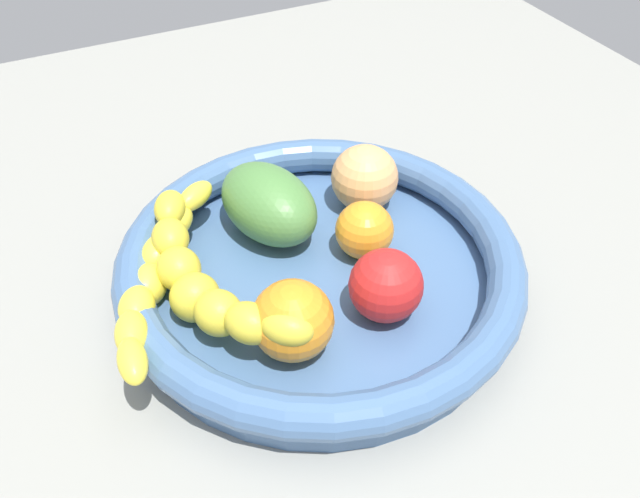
% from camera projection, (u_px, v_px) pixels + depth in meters
% --- Properties ---
extents(kitchen_counter, '(1.20, 1.20, 0.03)m').
position_uv_depth(kitchen_counter, '(320.00, 300.00, 0.62)').
color(kitchen_counter, gray).
rests_on(kitchen_counter, ground).
extents(fruit_bowl, '(0.36, 0.36, 0.05)m').
position_uv_depth(fruit_bowl, '(320.00, 267.00, 0.59)').
color(fruit_bowl, '#456795').
rests_on(fruit_bowl, kitchen_counter).
extents(banana_draped_left, '(0.22, 0.10, 0.06)m').
position_uv_depth(banana_draped_left, '(204.00, 284.00, 0.54)').
color(banana_draped_left, yellow).
rests_on(banana_draped_left, fruit_bowl).
extents(banana_draped_right, '(0.21, 0.14, 0.05)m').
position_uv_depth(banana_draped_right, '(154.00, 277.00, 0.56)').
color(banana_draped_right, yellow).
rests_on(banana_draped_right, fruit_bowl).
extents(orange_front, '(0.07, 0.07, 0.07)m').
position_uv_depth(orange_front, '(293.00, 320.00, 0.51)').
color(orange_front, orange).
rests_on(orange_front, fruit_bowl).
extents(orange_mid_left, '(0.05, 0.05, 0.05)m').
position_uv_depth(orange_mid_left, '(364.00, 230.00, 0.60)').
color(orange_mid_left, orange).
rests_on(orange_mid_left, fruit_bowl).
extents(tomato_red, '(0.06, 0.06, 0.06)m').
position_uv_depth(tomato_red, '(386.00, 286.00, 0.54)').
color(tomato_red, red).
rests_on(tomato_red, fruit_bowl).
extents(peach_blush, '(0.07, 0.07, 0.07)m').
position_uv_depth(peach_blush, '(365.00, 178.00, 0.65)').
color(peach_blush, '#EFA767').
rests_on(peach_blush, fruit_bowl).
extents(mango_green, '(0.13, 0.10, 0.07)m').
position_uv_depth(mango_green, '(269.00, 204.00, 0.62)').
color(mango_green, '#4D833F').
rests_on(mango_green, fruit_bowl).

